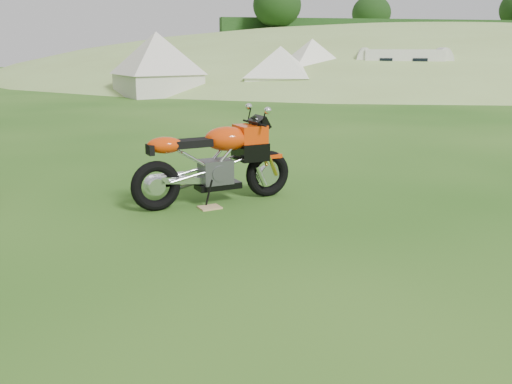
{
  "coord_description": "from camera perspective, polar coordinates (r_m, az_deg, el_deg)",
  "views": [
    {
      "loc": [
        -1.37,
        -5.55,
        2.11
      ],
      "look_at": [
        -0.04,
        0.4,
        0.55
      ],
      "focal_mm": 40.0,
      "sensor_mm": 36.0,
      "label": 1
    }
  ],
  "objects": [
    {
      "name": "tent_mid",
      "position": [
        25.69,
        2.47,
        12.21
      ],
      "size": [
        3.52,
        3.52,
        2.31
      ],
      "primitive_type": null,
      "rotation": [
        0.0,
        0.0,
        -0.42
      ],
      "color": "white",
      "rests_on": "ground"
    },
    {
      "name": "tent_left",
      "position": [
        25.86,
        -9.85,
        12.46
      ],
      "size": [
        3.93,
        3.93,
        2.7
      ],
      "primitive_type": null,
      "rotation": [
        0.0,
        0.0,
        0.32
      ],
      "color": "beige",
      "rests_on": "ground"
    },
    {
      "name": "plywood_board",
      "position": [
        7.69,
        -4.65,
        -1.55
      ],
      "size": [
        0.33,
        0.29,
        0.02
      ],
      "primitive_type": "cube",
      "rotation": [
        0.0,
        0.0,
        0.26
      ],
      "color": "tan",
      "rests_on": "ground"
    },
    {
      "name": "hedgerow",
      "position": [
        52.18,
        16.83,
        11.44
      ],
      "size": [
        36.0,
        1.2,
        8.6
      ],
      "primitive_type": null,
      "color": "#133411",
      "rests_on": "ground"
    },
    {
      "name": "hillside",
      "position": [
        52.18,
        16.83,
        11.44
      ],
      "size": [
        80.0,
        64.0,
        8.0
      ],
      "primitive_type": "ellipsoid",
      "color": "#859F51",
      "rests_on": "ground"
    },
    {
      "name": "tent_right",
      "position": [
        27.44,
        5.58,
        12.52
      ],
      "size": [
        3.17,
        3.17,
        2.53
      ],
      "primitive_type": null,
      "rotation": [
        0.0,
        0.0,
        0.09
      ],
      "color": "white",
      "rests_on": "ground"
    },
    {
      "name": "ground",
      "position": [
        6.09,
        1.2,
        -5.95
      ],
      "size": [
        120.0,
        120.0,
        0.0
      ],
      "primitive_type": "plane",
      "color": "#19480F",
      "rests_on": "ground"
    },
    {
      "name": "caravan",
      "position": [
        27.6,
        14.4,
        11.64
      ],
      "size": [
        4.72,
        3.31,
        2.02
      ],
      "primitive_type": null,
      "rotation": [
        0.0,
        0.0,
        -0.35
      ],
      "color": "silver",
      "rests_on": "ground"
    },
    {
      "name": "sport_motorcycle",
      "position": [
        7.8,
        -4.24,
        3.63
      ],
      "size": [
        2.29,
        1.09,
        1.33
      ],
      "primitive_type": null,
      "rotation": [
        0.0,
        0.0,
        0.25
      ],
      "color": "red",
      "rests_on": "ground"
    }
  ]
}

